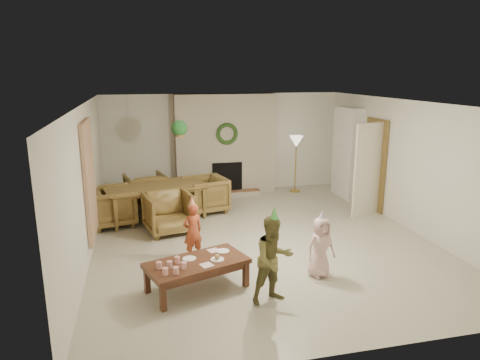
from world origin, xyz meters
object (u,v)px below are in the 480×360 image
object	(u,v)px
coffee_table_top	(197,263)
child_plaid	(273,260)
dining_table	(156,202)
dining_chair_right	(206,194)
dining_chair_left	(113,206)
dining_chair_near	(169,213)
dining_chair_far	(146,191)
child_red	(193,232)
child_pink	(321,247)

from	to	relation	value
coffee_table_top	child_plaid	bearing A→B (deg)	-49.11
dining_table	dining_chair_right	bearing A→B (deg)	0.00
dining_chair_left	coffee_table_top	bearing A→B (deg)	-170.03
dining_chair_right	coffee_table_top	bearing A→B (deg)	-23.55
dining_chair_near	dining_chair_far	distance (m)	1.78
dining_chair_left	child_red	size ratio (longest dim) A/B	0.91
dining_chair_far	dining_chair_left	world-z (taller)	same
dining_chair_far	dining_chair_right	world-z (taller)	same
child_plaid	child_pink	xyz separation A→B (m)	(0.92, 0.55, -0.13)
dining_table	dining_chair_right	xyz separation A→B (m)	(1.09, 0.25, 0.04)
dining_table	child_red	bearing A→B (deg)	-90.07
dining_chair_far	child_pink	world-z (taller)	child_pink
dining_chair_far	dining_chair_near	bearing A→B (deg)	90.00
dining_chair_far	dining_chair_right	xyz separation A→B (m)	(1.28, -0.62, 0.00)
child_red	child_pink	xyz separation A→B (m)	(1.79, -1.07, -0.01)
child_plaid	child_pink	size ratio (longest dim) A/B	1.28
child_pink	dining_chair_left	bearing A→B (deg)	126.52
dining_chair_right	dining_chair_left	bearing A→B (deg)	-90.00
dining_chair_left	dining_chair_near	bearing A→B (deg)	-135.00
dining_chair_far	child_pink	size ratio (longest dim) A/B	0.92
dining_chair_near	child_red	world-z (taller)	child_red
child_pink	dining_chair_near	bearing A→B (deg)	121.79
dining_chair_near	dining_chair_far	bearing A→B (deg)	90.00
dining_table	dining_chair_far	size ratio (longest dim) A/B	2.34
child_red	child_pink	size ratio (longest dim) A/B	1.02
dining_table	child_red	size ratio (longest dim) A/B	2.13
child_pink	dining_chair_far	bearing A→B (deg)	111.74
dining_table	child_plaid	distance (m)	4.07
dining_table	child_pink	xyz separation A→B (m)	(2.29, -3.27, 0.11)
dining_chair_far	child_plaid	world-z (taller)	child_plaid
dining_table	dining_chair_left	distance (m)	0.89
dining_table	dining_chair_near	world-z (taller)	dining_chair_near
dining_chair_near	child_plaid	xyz separation A→B (m)	(1.17, -2.95, 0.21)
dining_chair_right	dining_chair_far	bearing A→B (deg)	-128.66
dining_chair_left	child_plaid	distance (m)	4.27
child_red	child_pink	bearing A→B (deg)	128.48
dining_table	dining_chair_far	world-z (taller)	dining_chair_far
dining_table	coffee_table_top	bearing A→B (deg)	-95.49
child_red	coffee_table_top	bearing A→B (deg)	65.29
dining_table	dining_chair_right	distance (m)	1.11
dining_chair_far	dining_chair_left	distance (m)	1.26
dining_chair_left	dining_chair_far	bearing A→B (deg)	-45.00
child_red	child_pink	world-z (taller)	child_red
dining_chair_near	dining_chair_far	world-z (taller)	same
child_plaid	dining_chair_far	bearing A→B (deg)	95.12
dining_chair_right	dining_table	bearing A→B (deg)	-90.00
dining_chair_far	child_red	distance (m)	3.15
dining_chair_far	child_pink	xyz separation A→B (m)	(2.49, -4.14, 0.07)
dining_table	dining_chair_near	xyz separation A→B (m)	(0.20, -0.87, 0.04)
dining_chair_near	coffee_table_top	bearing A→B (deg)	-97.51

